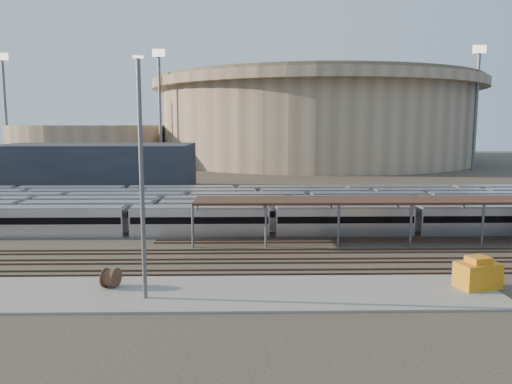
{
  "coord_description": "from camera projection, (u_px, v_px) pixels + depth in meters",
  "views": [
    {
      "loc": [
        -1.68,
        -56.08,
        14.41
      ],
      "look_at": [
        -0.38,
        12.0,
        5.11
      ],
      "focal_mm": 35.0,
      "sensor_mm": 36.0,
      "label": 1
    }
  ],
  "objects": [
    {
      "name": "empty_tracks",
      "position": [
        263.0,
        261.0,
        52.57
      ],
      "size": [
        170.0,
        9.62,
        0.18
      ],
      "color": "#4C3323",
      "rests_on": "ground"
    },
    {
      "name": "apron",
      "position": [
        208.0,
        293.0,
        42.56
      ],
      "size": [
        50.0,
        9.0,
        0.2
      ],
      "primitive_type": "cube",
      "color": "gray",
      "rests_on": "ground"
    },
    {
      "name": "floodlight_0",
      "position": [
        160.0,
        105.0,
        163.14
      ],
      "size": [
        4.0,
        1.0,
        38.4
      ],
      "color": "#5C5C62",
      "rests_on": "ground"
    },
    {
      "name": "floodlight_2",
      "position": [
        476.0,
        104.0,
        155.12
      ],
      "size": [
        4.0,
        1.0,
        38.4
      ],
      "color": "#5C5C62",
      "rests_on": "ground"
    },
    {
      "name": "subway_trains",
      "position": [
        275.0,
        208.0,
        75.66
      ],
      "size": [
        123.41,
        23.9,
        3.6
      ],
      "color": "silver",
      "rests_on": "ground"
    },
    {
      "name": "floodlight_3",
      "position": [
        227.0,
        109.0,
        213.05
      ],
      "size": [
        4.0,
        1.0,
        38.4
      ],
      "color": "#5C5C62",
      "rests_on": "ground"
    },
    {
      "name": "yellow_equipment",
      "position": [
        477.0,
        275.0,
        43.55
      ],
      "size": [
        4.03,
        3.12,
        2.22
      ],
      "primitive_type": "cube",
      "rotation": [
        0.0,
        0.0,
        0.28
      ],
      "color": "#C47A12",
      "rests_on": "apron"
    },
    {
      "name": "cable_reel_east",
      "position": [
        111.0,
        278.0,
        43.66
      ],
      "size": [
        1.45,
        1.94,
        1.73
      ],
      "primitive_type": "cylinder",
      "rotation": [
        0.0,
        1.57,
        -0.31
      ],
      "color": "brown",
      "rests_on": "apron"
    },
    {
      "name": "service_building",
      "position": [
        97.0,
        167.0,
        110.68
      ],
      "size": [
        42.0,
        20.0,
        10.0
      ],
      "primitive_type": "cube",
      "color": "#1E232D",
      "rests_on": "ground"
    },
    {
      "name": "yard_light_pole",
      "position": [
        142.0,
        180.0,
        39.76
      ],
      "size": [
        0.82,
        0.36,
        19.45
      ],
      "color": "#5C5C62",
      "rests_on": "apron"
    },
    {
      "name": "floodlight_1",
      "position": [
        5.0,
        106.0,
        172.01
      ],
      "size": [
        4.0,
        1.0,
        38.4
      ],
      "color": "#5C5C62",
      "rests_on": "ground"
    },
    {
      "name": "stadium",
      "position": [
        315.0,
        119.0,
        194.46
      ],
      "size": [
        124.0,
        124.0,
        32.5
      ],
      "color": "#9F876B",
      "rests_on": "ground"
    },
    {
      "name": "ground",
      "position": [
        261.0,
        250.0,
        57.53
      ],
      "size": [
        420.0,
        420.0,
        0.0
      ],
      "primitive_type": "plane",
      "color": "#383026",
      "rests_on": "ground"
    },
    {
      "name": "inspection_shed",
      "position": [
        439.0,
        201.0,
        61.23
      ],
      "size": [
        60.3,
        6.0,
        5.3
      ],
      "color": "#5C5C62",
      "rests_on": "ground"
    },
    {
      "name": "secondary_arena",
      "position": [
        89.0,
        144.0,
        184.23
      ],
      "size": [
        56.0,
        56.0,
        14.0
      ],
      "primitive_type": "cylinder",
      "color": "#9F876B",
      "rests_on": "ground"
    }
  ]
}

